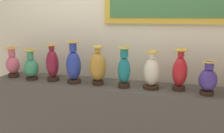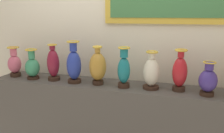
{
  "view_description": "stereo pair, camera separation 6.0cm",
  "coord_description": "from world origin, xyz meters",
  "px_view_note": "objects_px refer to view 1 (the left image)",
  "views": [
    {
      "loc": [
        0.59,
        -2.16,
        1.73
      ],
      "look_at": [
        0.0,
        0.0,
        1.21
      ],
      "focal_mm": 36.54,
      "sensor_mm": 36.0,
      "label": 1
    },
    {
      "loc": [
        0.65,
        -2.15,
        1.73
      ],
      "look_at": [
        0.0,
        0.0,
        1.21
      ],
      "focal_mm": 36.54,
      "sensor_mm": 36.0,
      "label": 2
    }
  ],
  "objects_px": {
    "vase_cobalt": "(74,65)",
    "vase_burgundy": "(52,64)",
    "vase_ivory": "(152,72)",
    "vase_jade": "(31,67)",
    "vase_indigo": "(208,80)",
    "vase_rose": "(13,64)",
    "vase_ochre": "(98,67)",
    "vase_teal": "(124,69)",
    "vase_crimson": "(180,72)"
  },
  "relations": [
    {
      "from": "vase_ochre",
      "to": "vase_jade",
      "type": "bearing_deg",
      "value": -178.76
    },
    {
      "from": "vase_teal",
      "to": "vase_crimson",
      "type": "bearing_deg",
      "value": 5.34
    },
    {
      "from": "vase_jade",
      "to": "vase_ivory",
      "type": "bearing_deg",
      "value": 1.44
    },
    {
      "from": "vase_jade",
      "to": "vase_cobalt",
      "type": "xyz_separation_m",
      "value": [
        0.5,
        0.01,
        0.05
      ]
    },
    {
      "from": "vase_jade",
      "to": "vase_teal",
      "type": "relative_size",
      "value": 0.84
    },
    {
      "from": "vase_rose",
      "to": "vase_teal",
      "type": "relative_size",
      "value": 0.86
    },
    {
      "from": "vase_ivory",
      "to": "vase_indigo",
      "type": "bearing_deg",
      "value": -5.4
    },
    {
      "from": "vase_jade",
      "to": "vase_indigo",
      "type": "distance_m",
      "value": 1.8
    },
    {
      "from": "vase_cobalt",
      "to": "vase_teal",
      "type": "distance_m",
      "value": 0.54
    },
    {
      "from": "vase_cobalt",
      "to": "vase_crimson",
      "type": "distance_m",
      "value": 1.06
    },
    {
      "from": "vase_ochre",
      "to": "vase_ivory",
      "type": "distance_m",
      "value": 0.54
    },
    {
      "from": "vase_jade",
      "to": "vase_burgundy",
      "type": "xyz_separation_m",
      "value": [
        0.25,
        0.02,
        0.04
      ]
    },
    {
      "from": "vase_burgundy",
      "to": "vase_crimson",
      "type": "xyz_separation_m",
      "value": [
        1.31,
        0.02,
        0.0
      ]
    },
    {
      "from": "vase_ivory",
      "to": "vase_indigo",
      "type": "relative_size",
      "value": 1.21
    },
    {
      "from": "vase_cobalt",
      "to": "vase_teal",
      "type": "bearing_deg",
      "value": -0.99
    },
    {
      "from": "vase_jade",
      "to": "vase_ivory",
      "type": "height_order",
      "value": "vase_ivory"
    },
    {
      "from": "vase_ivory",
      "to": "vase_indigo",
      "type": "xyz_separation_m",
      "value": [
        0.5,
        -0.05,
        -0.02
      ]
    },
    {
      "from": "vase_rose",
      "to": "vase_ivory",
      "type": "height_order",
      "value": "vase_ivory"
    },
    {
      "from": "vase_cobalt",
      "to": "vase_burgundy",
      "type": "bearing_deg",
      "value": 175.87
    },
    {
      "from": "vase_indigo",
      "to": "vase_crimson",
      "type": "bearing_deg",
      "value": 166.09
    },
    {
      "from": "vase_rose",
      "to": "vase_indigo",
      "type": "distance_m",
      "value": 2.06
    },
    {
      "from": "vase_cobalt",
      "to": "vase_ivory",
      "type": "bearing_deg",
      "value": 1.94
    },
    {
      "from": "vase_rose",
      "to": "vase_burgundy",
      "type": "height_order",
      "value": "vase_burgundy"
    },
    {
      "from": "vase_jade",
      "to": "vase_indigo",
      "type": "relative_size",
      "value": 1.1
    },
    {
      "from": "vase_rose",
      "to": "vase_ochre",
      "type": "bearing_deg",
      "value": -0.76
    },
    {
      "from": "vase_indigo",
      "to": "vase_teal",
      "type": "bearing_deg",
      "value": 179.17
    },
    {
      "from": "vase_rose",
      "to": "vase_crimson",
      "type": "distance_m",
      "value": 1.82
    },
    {
      "from": "vase_teal",
      "to": "vase_cobalt",
      "type": "bearing_deg",
      "value": 179.01
    },
    {
      "from": "vase_teal",
      "to": "vase_burgundy",
      "type": "bearing_deg",
      "value": 178.0
    },
    {
      "from": "vase_ivory",
      "to": "vase_crimson",
      "type": "xyz_separation_m",
      "value": [
        0.26,
        0.01,
        0.02
      ]
    },
    {
      "from": "vase_teal",
      "to": "vase_crimson",
      "type": "xyz_separation_m",
      "value": [
        0.52,
        0.05,
        -0.0
      ]
    },
    {
      "from": "vase_crimson",
      "to": "vase_indigo",
      "type": "bearing_deg",
      "value": -13.91
    },
    {
      "from": "vase_burgundy",
      "to": "vase_indigo",
      "type": "xyz_separation_m",
      "value": [
        1.55,
        -0.04,
        -0.04
      ]
    },
    {
      "from": "vase_rose",
      "to": "vase_teal",
      "type": "xyz_separation_m",
      "value": [
        1.3,
        -0.03,
        0.03
      ]
    },
    {
      "from": "vase_cobalt",
      "to": "vase_ochre",
      "type": "xyz_separation_m",
      "value": [
        0.26,
        0.01,
        -0.01
      ]
    },
    {
      "from": "vase_ochre",
      "to": "vase_indigo",
      "type": "bearing_deg",
      "value": -1.71
    },
    {
      "from": "vase_ochre",
      "to": "vase_indigo",
      "type": "relative_size",
      "value": 1.3
    },
    {
      "from": "vase_rose",
      "to": "vase_cobalt",
      "type": "xyz_separation_m",
      "value": [
        0.76,
        -0.02,
        0.04
      ]
    },
    {
      "from": "vase_rose",
      "to": "vase_ivory",
      "type": "relative_size",
      "value": 0.94
    },
    {
      "from": "vase_jade",
      "to": "vase_ochre",
      "type": "distance_m",
      "value": 0.76
    },
    {
      "from": "vase_rose",
      "to": "vase_indigo",
      "type": "bearing_deg",
      "value": -1.24
    },
    {
      "from": "vase_burgundy",
      "to": "vase_ivory",
      "type": "height_order",
      "value": "vase_burgundy"
    },
    {
      "from": "vase_jade",
      "to": "vase_indigo",
      "type": "xyz_separation_m",
      "value": [
        1.8,
        -0.01,
        -0.0
      ]
    },
    {
      "from": "vase_rose",
      "to": "vase_jade",
      "type": "height_order",
      "value": "vase_rose"
    },
    {
      "from": "vase_burgundy",
      "to": "vase_teal",
      "type": "xyz_separation_m",
      "value": [
        0.79,
        -0.03,
        0.0
      ]
    },
    {
      "from": "vase_teal",
      "to": "vase_ivory",
      "type": "relative_size",
      "value": 1.09
    },
    {
      "from": "vase_crimson",
      "to": "vase_rose",
      "type": "bearing_deg",
      "value": -179.53
    },
    {
      "from": "vase_ivory",
      "to": "vase_crimson",
      "type": "bearing_deg",
      "value": 2.74
    },
    {
      "from": "vase_ochre",
      "to": "vase_indigo",
      "type": "distance_m",
      "value": 1.04
    },
    {
      "from": "vase_teal",
      "to": "vase_rose",
      "type": "bearing_deg",
      "value": 178.52
    }
  ]
}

